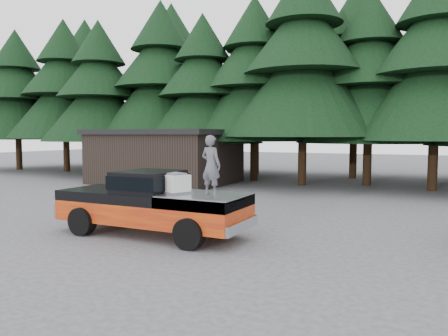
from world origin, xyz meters
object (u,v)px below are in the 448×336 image
at_px(pickup_truck, 152,213).
at_px(air_compressor, 175,184).
at_px(man_on_bed, 211,165).
at_px(utility_building, 166,156).

distance_m(pickup_truck, air_compressor, 1.28).
height_order(air_compressor, man_on_bed, man_on_bed).
height_order(air_compressor, utility_building, utility_building).
bearing_deg(man_on_bed, air_compressor, 9.96).
distance_m(pickup_truck, utility_building, 14.38).
bearing_deg(utility_building, man_on_bed, -51.72).
height_order(man_on_bed, utility_building, utility_building).
xyz_separation_m(pickup_truck, air_compressor, (0.88, -0.11, 0.92)).
xyz_separation_m(pickup_truck, utility_building, (-7.62, 12.15, 1.00)).
bearing_deg(pickup_truck, man_on_bed, -2.64).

